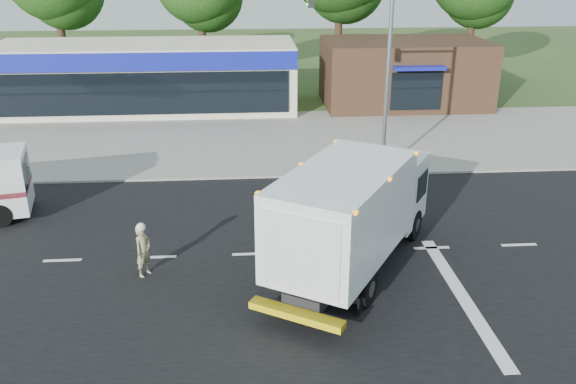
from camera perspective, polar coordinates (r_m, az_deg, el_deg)
name	(u,v)px	position (r m, az deg, el deg)	size (l,w,h in m)	color
ground	(342,251)	(20.20, 5.07, -5.55)	(120.00, 120.00, 0.00)	#385123
road_asphalt	(342,251)	(20.20, 5.07, -5.53)	(60.00, 14.00, 0.02)	black
sidewalk	(314,167)	(27.64, 2.44, 2.37)	(60.00, 2.40, 0.12)	gray
parking_apron	(302,132)	(33.15, 1.31, 5.62)	(60.00, 9.00, 0.02)	gray
lane_markings	(392,269)	(19.28, 9.69, -7.15)	(55.20, 7.00, 0.01)	silver
ems_box_truck	(354,209)	(18.22, 6.16, -1.59)	(6.31, 8.16, 3.57)	black
emergency_worker	(143,250)	(18.86, -13.41, -5.28)	(0.65, 0.71, 1.74)	tan
retail_strip_mall	(146,76)	(38.76, -13.13, 10.49)	(18.00, 6.20, 4.00)	beige
brown_storefront	(404,73)	(39.66, 10.80, 10.90)	(10.00, 6.70, 4.00)	#382316
traffic_signal_pole	(373,60)	(26.22, 8.00, 12.11)	(3.51, 0.25, 8.00)	gray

